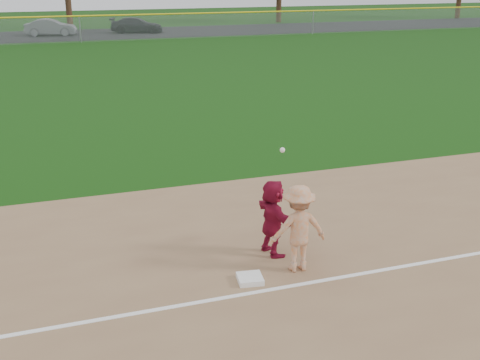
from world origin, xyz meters
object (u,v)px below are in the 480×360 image
object	(u,v)px
car_mid	(51,27)
first_base	(250,279)
base_runner	(273,218)
car_right	(137,25)

from	to	relation	value
car_mid	first_base	bearing A→B (deg)	-167.92
base_runner	car_right	distance (m)	45.81
base_runner	car_right	xyz separation A→B (m)	(5.07, 45.53, -0.11)
base_runner	car_mid	xyz separation A→B (m)	(-2.35, 45.33, -0.08)
base_runner	car_right	world-z (taller)	base_runner
first_base	car_right	bearing A→B (deg)	82.78
first_base	car_mid	bearing A→B (deg)	91.90
first_base	car_right	xyz separation A→B (m)	(5.89, 46.47, 0.61)
first_base	car_mid	distance (m)	46.30
base_runner	car_mid	bearing A→B (deg)	-5.14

